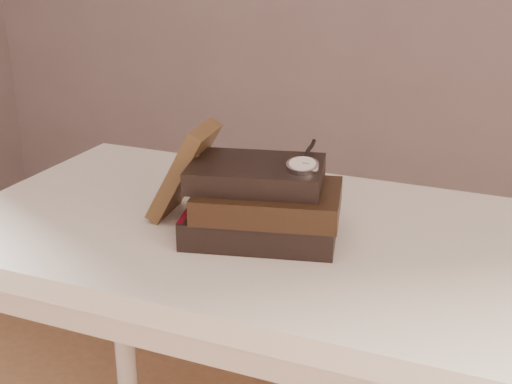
% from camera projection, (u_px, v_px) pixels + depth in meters
% --- Properties ---
extents(table, '(1.00, 0.60, 0.75)m').
position_uv_depth(table, '(249.00, 271.00, 1.23)').
color(table, white).
rests_on(table, ground).
extents(book_stack, '(0.28, 0.22, 0.12)m').
position_uv_depth(book_stack, '(263.00, 203.00, 1.13)').
color(book_stack, black).
rests_on(book_stack, table).
extents(journal, '(0.12, 0.12, 0.17)m').
position_uv_depth(journal, '(184.00, 171.00, 1.20)').
color(journal, '#3C2817').
rests_on(journal, table).
extents(pocket_watch, '(0.06, 0.16, 0.02)m').
position_uv_depth(pocket_watch, '(303.00, 164.00, 1.09)').
color(pocket_watch, silver).
rests_on(pocket_watch, book_stack).
extents(eyeglasses, '(0.13, 0.14, 0.05)m').
position_uv_depth(eyeglasses, '(220.00, 176.00, 1.21)').
color(eyeglasses, silver).
rests_on(eyeglasses, book_stack).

